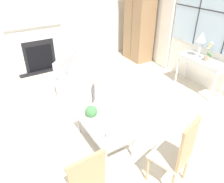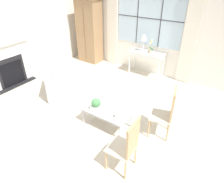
# 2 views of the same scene
# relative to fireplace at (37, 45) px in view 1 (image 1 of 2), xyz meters

# --- Properties ---
(ground_plane) EXTENTS (14.00, 14.00, 0.00)m
(ground_plane) POSITION_rel_fireplace_xyz_m (2.91, 0.19, -0.75)
(ground_plane) COLOR beige
(wall_back_windowed) EXTENTS (7.20, 0.14, 2.80)m
(wall_back_windowed) POSITION_rel_fireplace_xyz_m (2.91, 3.21, 0.66)
(wall_back_windowed) COLOR silver
(wall_back_windowed) RESTS_ON ground_plane
(wall_left) EXTENTS (0.06, 7.20, 2.80)m
(wall_left) POSITION_rel_fireplace_xyz_m (-0.12, 0.79, 0.65)
(wall_left) COLOR silver
(wall_left) RESTS_ON ground_plane
(fireplace) EXTENTS (0.34, 1.49, 2.23)m
(fireplace) POSITION_rel_fireplace_xyz_m (0.00, 0.00, 0.00)
(fireplace) COLOR black
(fireplace) RESTS_ON ground_plane
(armoire) EXTENTS (0.91, 0.60, 2.26)m
(armoire) POSITION_rel_fireplace_xyz_m (0.74, 2.87, 0.39)
(armoire) COLOR #93704C
(armoire) RESTS_ON ground_plane
(console_table) EXTENTS (1.14, 0.41, 0.80)m
(console_table) POSITION_rel_fireplace_xyz_m (3.06, 2.92, -0.05)
(console_table) COLOR silver
(console_table) RESTS_ON ground_plane
(table_lamp) EXTENTS (0.22, 0.22, 0.57)m
(table_lamp) POSITION_rel_fireplace_xyz_m (2.90, 2.93, 0.46)
(table_lamp) COLOR silver
(table_lamp) RESTS_ON console_table
(potted_orchid) EXTENTS (0.17, 0.13, 0.45)m
(potted_orchid) POSITION_rel_fireplace_xyz_m (3.17, 2.90, 0.21)
(potted_orchid) COLOR tan
(potted_orchid) RESTS_ON console_table
(armchair_upholstered) EXTENTS (1.24, 1.25, 0.88)m
(armchair_upholstered) POSITION_rel_fireplace_xyz_m (1.70, 0.46, -0.46)
(armchair_upholstered) COLOR #B2B2B7
(armchair_upholstered) RESTS_ON ground_plane
(side_chair_wooden) EXTENTS (0.55, 0.55, 1.13)m
(side_chair_wooden) POSITION_rel_fireplace_xyz_m (4.68, 0.51, -0.13)
(side_chair_wooden) COLOR beige
(side_chair_wooden) RESTS_ON ground_plane
(coffee_table) EXTENTS (1.08, 0.58, 0.41)m
(coffee_table) POSITION_rel_fireplace_xyz_m (3.49, 0.09, -0.38)
(coffee_table) COLOR #BCBCC1
(coffee_table) RESTS_ON ground_plane
(potted_plant_small) EXTENTS (0.21, 0.21, 0.28)m
(potted_plant_small) POSITION_rel_fireplace_xyz_m (3.29, -0.02, -0.20)
(potted_plant_small) COLOR white
(potted_plant_small) RESTS_ON coffee_table
(pillar_candle) EXTENTS (0.12, 0.12, 0.14)m
(pillar_candle) POSITION_rel_fireplace_xyz_m (3.83, -0.01, -0.28)
(pillar_candle) COLOR silver
(pillar_candle) RESTS_ON coffee_table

